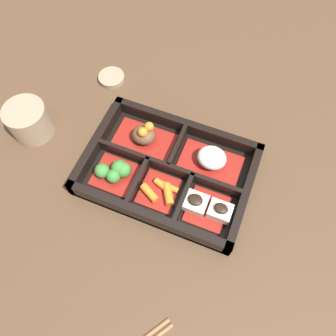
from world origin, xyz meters
name	(u,v)px	position (x,y,z in m)	size (l,w,h in m)	color
ground_plane	(168,174)	(0.00, 0.00, 0.00)	(3.00, 3.00, 0.00)	#4C3523
bento_base	(168,173)	(0.00, 0.00, 0.01)	(0.31, 0.21, 0.01)	black
bento_rim	(168,170)	(0.00, 0.00, 0.02)	(0.31, 0.21, 0.04)	black
bowl_stew	(144,136)	(-0.07, 0.05, 0.03)	(0.12, 0.07, 0.05)	maroon
bowl_rice	(211,159)	(0.07, 0.05, 0.03)	(0.12, 0.07, 0.04)	maroon
bowl_greens	(113,171)	(-0.09, -0.04, 0.03)	(0.08, 0.07, 0.04)	maroon
bowl_carrots	(161,191)	(0.01, -0.05, 0.02)	(0.07, 0.07, 0.02)	maroon
bowl_tofu	(207,207)	(0.09, -0.04, 0.02)	(0.09, 0.07, 0.03)	maroon
tea_cup	(29,120)	(-0.29, -0.01, 0.04)	(0.08, 0.08, 0.07)	gray
sauce_dish	(112,78)	(-0.20, 0.17, 0.01)	(0.06, 0.06, 0.01)	gray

